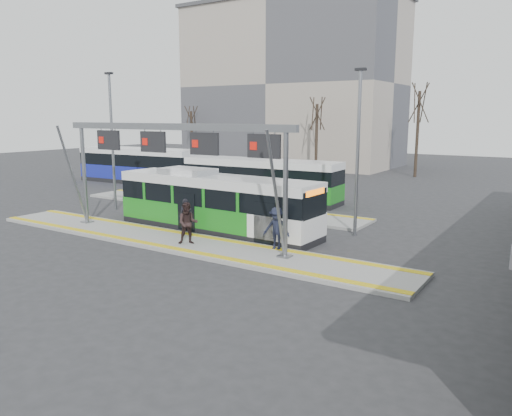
{
  "coord_description": "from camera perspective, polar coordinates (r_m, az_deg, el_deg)",
  "views": [
    {
      "loc": [
        14.99,
        -16.38,
        5.69
      ],
      "look_at": [
        2.37,
        3.0,
        1.39
      ],
      "focal_mm": 35.0,
      "sensor_mm": 36.0,
      "label": 1
    }
  ],
  "objects": [
    {
      "name": "bg_bus_blue",
      "position": [
        43.85,
        -13.28,
        4.73
      ],
      "size": [
        11.5,
        3.19,
        2.97
      ],
      "rotation": [
        0.0,
        0.0,
        0.06
      ],
      "color": "black",
      "rests_on": "ground"
    },
    {
      "name": "passenger_c",
      "position": [
        20.84,
        2.36,
        -2.35
      ],
      "size": [
        1.27,
        0.9,
        1.79
      ],
      "primitive_type": "imported",
      "rotation": [
        0.0,
        0.0,
        0.22
      ],
      "color": "#1A1E2F",
      "rests_on": "platform_main"
    },
    {
      "name": "ground",
      "position": [
        22.92,
        -9.12,
        -3.97
      ],
      "size": [
        120.0,
        120.0,
        0.0
      ],
      "primitive_type": "plane",
      "color": "#2D2D30",
      "rests_on": "ground"
    },
    {
      "name": "tree_far",
      "position": [
        58.86,
        -7.41,
        10.07
      ],
      "size": [
        1.4,
        1.4,
        7.0
      ],
      "color": "#382B21",
      "rests_on": "ground"
    },
    {
      "name": "platform_second",
      "position": [
        31.41,
        -4.77,
        0.2
      ],
      "size": [
        20.0,
        3.0,
        0.15
      ],
      "primitive_type": "cube",
      "color": "gray",
      "rests_on": "ground"
    },
    {
      "name": "gantry",
      "position": [
        22.67,
        -9.66,
        6.87
      ],
      "size": [
        13.0,
        1.68,
        5.2
      ],
      "color": "slate",
      "rests_on": "platform_main"
    },
    {
      "name": "lamp_west",
      "position": [
        31.32,
        -16.11,
        7.64
      ],
      "size": [
        0.5,
        0.25,
        8.18
      ],
      "color": "slate",
      "rests_on": "ground"
    },
    {
      "name": "tactile_main",
      "position": [
        22.88,
        -9.14,
        -3.59
      ],
      "size": [
        22.0,
        2.65,
        0.02
      ],
      "color": "yellow",
      "rests_on": "platform_main"
    },
    {
      "name": "tree_left",
      "position": [
        48.69,
        6.98,
        10.6
      ],
      "size": [
        1.4,
        1.4,
        7.66
      ],
      "color": "#382B21",
      "rests_on": "ground"
    },
    {
      "name": "lamp_east",
      "position": [
        23.89,
        11.56,
        6.62
      ],
      "size": [
        0.5,
        0.25,
        7.81
      ],
      "color": "slate",
      "rests_on": "ground"
    },
    {
      "name": "apartment_block",
      "position": [
        59.97,
        4.22,
        13.87
      ],
      "size": [
        24.5,
        12.5,
        18.4
      ],
      "color": "#A49788",
      "rests_on": "ground"
    },
    {
      "name": "hero_bus",
      "position": [
        24.78,
        -4.66,
        0.51
      ],
      "size": [
        11.12,
        2.7,
        3.04
      ],
      "rotation": [
        0.0,
        0.0,
        -0.03
      ],
      "color": "black",
      "rests_on": "ground"
    },
    {
      "name": "tactile_second",
      "position": [
        32.29,
        -3.53,
        0.66
      ],
      "size": [
        20.0,
        0.35,
        0.02
      ],
      "color": "yellow",
      "rests_on": "platform_second"
    },
    {
      "name": "bg_bus_green",
      "position": [
        33.77,
        0.51,
        3.2
      ],
      "size": [
        11.26,
        2.83,
        2.79
      ],
      "rotation": [
        0.0,
        0.0,
        0.04
      ],
      "color": "black",
      "rests_on": "ground"
    },
    {
      "name": "passenger_a",
      "position": [
        23.72,
        -8.01,
        -0.99
      ],
      "size": [
        0.74,
        0.68,
        1.69
      ],
      "primitive_type": "imported",
      "rotation": [
        0.0,
        0.0,
        0.61
      ],
      "color": "black",
      "rests_on": "platform_main"
    },
    {
      "name": "tree_mid",
      "position": [
        48.98,
        18.14,
        11.3
      ],
      "size": [
        1.4,
        1.4,
        8.94
      ],
      "color": "#382B21",
      "rests_on": "ground"
    },
    {
      "name": "platform_main",
      "position": [
        22.9,
        -9.13,
        -3.79
      ],
      "size": [
        22.0,
        3.0,
        0.15
      ],
      "primitive_type": "cube",
      "color": "gray",
      "rests_on": "ground"
    },
    {
      "name": "passenger_b",
      "position": [
        21.92,
        -7.79,
        -1.74
      ],
      "size": [
        1.13,
        1.1,
        1.83
      ],
      "primitive_type": "imported",
      "rotation": [
        0.0,
        0.0,
        0.68
      ],
      "color": "black",
      "rests_on": "platform_main"
    }
  ]
}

